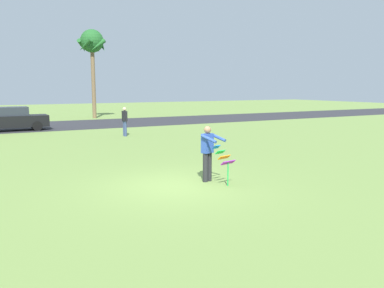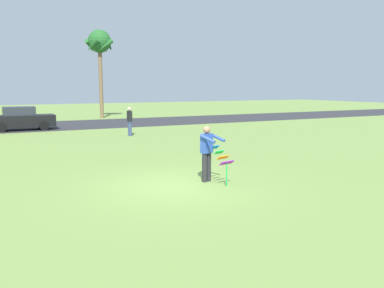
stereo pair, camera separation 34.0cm
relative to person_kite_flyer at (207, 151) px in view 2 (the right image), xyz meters
name	(u,v)px [view 2 (the right image)]	position (x,y,z in m)	size (l,w,h in m)	color
ground_plane	(175,186)	(-1.12, -0.07, -0.95)	(120.00, 120.00, 0.00)	olive
road_strip	(62,125)	(-1.12, 20.91, -0.95)	(120.00, 8.00, 0.01)	#2D2D33
person_kite_flyer	(207,151)	(0.00, 0.00, 0.00)	(0.68, 0.75, 1.73)	#26262B
kite_held	(223,159)	(0.20, -0.62, -0.15)	(0.53, 0.70, 1.18)	blue
parked_car_black	(21,119)	(-4.10, 18.51, -0.18)	(4.23, 1.89, 1.60)	black
palm_tree_centre_far	(100,45)	(3.43, 26.65, 5.79)	(2.58, 2.71, 8.12)	brown
person_walker_near	(130,120)	(1.47, 12.19, -0.02)	(0.24, 0.57, 1.73)	#384772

